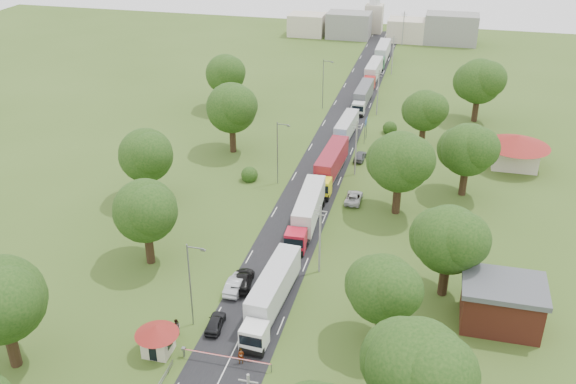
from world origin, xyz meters
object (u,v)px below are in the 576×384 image
(boom_barrier, at_px, (214,355))
(pedestrian_near, at_px, (241,356))
(info_sign, at_px, (366,125))
(car_lane_mid, at_px, (236,284))
(truck_0, at_px, (271,294))
(car_lane_front, at_px, (215,323))
(guard_booth, at_px, (157,335))

(boom_barrier, xyz_separation_m, pedestrian_near, (2.65, 0.50, -0.02))
(boom_barrier, height_order, info_sign, info_sign)
(boom_barrier, distance_m, pedestrian_near, 2.70)
(boom_barrier, bearing_deg, car_lane_mid, 97.79)
(truck_0, distance_m, car_lane_mid, 5.80)
(truck_0, xyz_separation_m, car_lane_front, (-4.95, -4.34, -1.55))
(car_lane_mid, bearing_deg, truck_0, 151.95)
(guard_booth, distance_m, truck_0, 13.08)
(info_sign, relative_size, pedestrian_near, 2.34)
(car_lane_front, bearing_deg, pedestrian_near, 128.41)
(boom_barrier, bearing_deg, truck_0, 70.48)
(car_lane_mid, height_order, pedestrian_near, pedestrian_near)
(guard_booth, height_order, pedestrian_near, guard_booth)
(boom_barrier, bearing_deg, pedestrian_near, 10.69)
(truck_0, bearing_deg, guard_booth, -134.42)
(guard_booth, relative_size, truck_0, 0.29)
(guard_booth, relative_size, car_lane_front, 1.10)
(car_lane_front, relative_size, car_lane_mid, 0.82)
(info_sign, distance_m, truck_0, 50.77)
(car_lane_mid, bearing_deg, pedestrian_near, 110.66)
(info_sign, xyz_separation_m, car_lane_front, (-8.20, -55.00, -2.32))
(boom_barrier, bearing_deg, guard_booth, -179.99)
(guard_booth, xyz_separation_m, car_lane_mid, (4.20, 12.00, -1.36))
(info_sign, xyz_separation_m, car_lane_mid, (-8.20, -48.00, -2.20))
(guard_booth, distance_m, info_sign, 61.27)
(boom_barrier, height_order, pedestrian_near, pedestrian_near)
(guard_booth, bearing_deg, pedestrian_near, 3.38)
(pedestrian_near, bearing_deg, truck_0, 69.83)
(truck_0, distance_m, car_lane_front, 6.77)
(boom_barrier, relative_size, pedestrian_near, 5.27)
(car_lane_front, bearing_deg, info_sign, -103.71)
(guard_booth, height_order, info_sign, info_sign)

